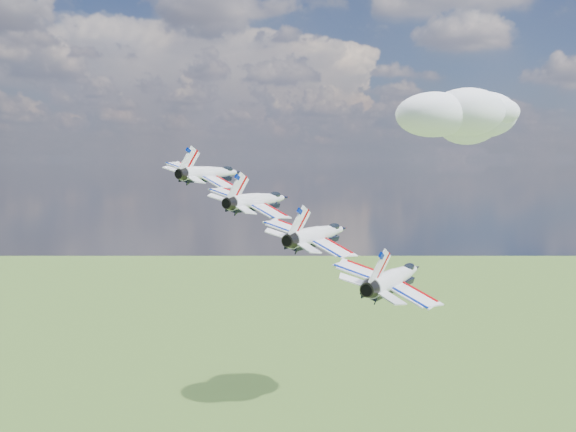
# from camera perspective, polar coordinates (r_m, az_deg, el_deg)

# --- Properties ---
(cloud_far) EXTENTS (55.56, 43.65, 21.83)m
(cloud_far) POSITION_cam_1_polar(r_m,az_deg,el_deg) (326.41, 15.22, 8.74)
(cloud_far) COLOR white
(jet_0) EXTENTS (16.89, 18.96, 7.82)m
(jet_0) POSITION_cam_1_polar(r_m,az_deg,el_deg) (93.56, -6.75, 3.82)
(jet_0) COLOR white
(jet_1) EXTENTS (16.89, 18.96, 7.82)m
(jet_1) POSITION_cam_1_polar(r_m,az_deg,el_deg) (83.66, -2.51, 1.42)
(jet_1) COLOR white
(jet_2) EXTENTS (16.89, 18.96, 7.82)m
(jet_2) POSITION_cam_1_polar(r_m,az_deg,el_deg) (74.52, 2.81, -1.60)
(jet_2) COLOR silver
(jet_3) EXTENTS (16.89, 18.96, 7.82)m
(jet_3) POSITION_cam_1_polar(r_m,az_deg,el_deg) (66.46, 9.55, -5.38)
(jet_3) COLOR white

